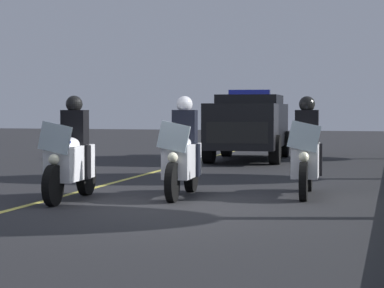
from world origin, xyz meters
The scene contains 6 objects.
ground_plane centered at (0.00, 0.00, 0.00)m, with size 80.00×80.00×0.00m, color #28282B.
lane_stripe_center centered at (0.00, -2.15, 0.00)m, with size 48.00×0.12×0.01m, color #E0D14C.
police_motorcycle_lead_left centered at (-0.50, -1.78, 0.70)m, with size 2.14×0.61×1.72m.
police_motorcycle_lead_right centered at (-1.44, -0.15, 0.70)m, with size 2.14×0.61×1.72m.
police_motorcycle_trailing centered at (-2.13, 1.87, 0.70)m, with size 2.14×0.61×1.72m.
police_suv centered at (-10.63, -0.77, 1.07)m, with size 5.01×2.33×2.05m.
Camera 1 is at (10.68, 3.34, 1.51)m, focal length 69.58 mm.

